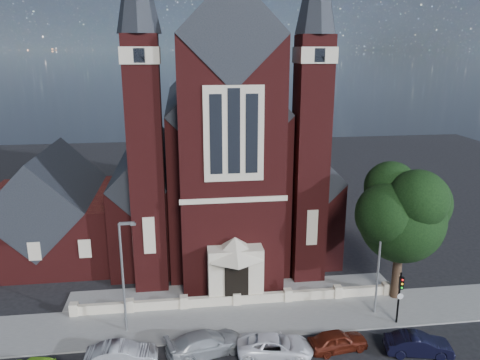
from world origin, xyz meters
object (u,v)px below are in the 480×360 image
object	(u,v)px
car_silver_a	(122,355)
car_dark_red	(338,341)
street_lamp_left	(124,271)
street_lamp_right	(380,257)
traffic_signal	(400,292)
street_tree	(406,216)
car_navy	(418,345)
church	(217,155)
car_silver_b	(206,343)
car_white_suv	(275,346)
parish_hall	(52,215)

from	to	relation	value
car_silver_a	car_dark_red	distance (m)	13.73
street_lamp_left	car_dark_red	distance (m)	14.79
street_lamp_right	traffic_signal	size ratio (longest dim) A/B	2.02
street_tree	car_navy	xyz separation A→B (m)	(-1.80, -6.65, -6.27)
church	car_silver_b	world-z (taller)	church
car_silver_a	car_white_suv	bearing A→B (deg)	-91.74
street_lamp_left	traffic_signal	xyz separation A→B (m)	(18.91, -1.57, -2.02)
car_silver_b	car_white_suv	distance (m)	4.44
street_lamp_right	car_silver_b	bearing A→B (deg)	-166.36
church	car_silver_a	world-z (taller)	church
street_tree	car_white_suv	distance (m)	13.78
street_tree	street_lamp_right	xyz separation A→B (m)	(-2.51, -1.71, -2.36)
church	parish_hall	world-z (taller)	church
parish_hall	street_tree	bearing A→B (deg)	-23.26
street_tree	car_dark_red	distance (m)	10.78
street_lamp_right	car_dark_red	bearing A→B (deg)	-138.00
car_dark_red	street_lamp_left	bearing A→B (deg)	66.33
street_tree	car_silver_a	world-z (taller)	street_tree
car_white_suv	car_dark_red	distance (m)	4.14
street_lamp_right	car_silver_b	world-z (taller)	street_lamp_right
street_lamp_left	car_navy	xyz separation A→B (m)	(18.71, -4.94, -3.91)
street_lamp_right	street_tree	bearing A→B (deg)	34.26
car_silver_a	car_white_suv	xyz separation A→B (m)	(9.58, -0.27, -0.05)
traffic_signal	car_navy	distance (m)	3.87
parish_hall	car_navy	distance (m)	32.99
car_silver_a	traffic_signal	bearing A→B (deg)	-83.95
traffic_signal	car_white_suv	bearing A→B (deg)	-166.06
street_lamp_right	car_white_suv	bearing A→B (deg)	-155.19
parish_hall	street_lamp_right	distance (m)	29.62
church	car_silver_b	bearing A→B (deg)	-96.95
car_silver_a	car_navy	size ratio (longest dim) A/B	1.04
car_silver_b	street_lamp_left	bearing A→B (deg)	43.53
traffic_signal	car_silver_a	xyz separation A→B (m)	(-18.90, -2.04, -1.86)
street_lamp_left	car_silver_b	bearing A→B (deg)	-30.70
car_white_suv	car_silver_b	bearing A→B (deg)	88.55
street_lamp_right	car_white_suv	distance (m)	10.06
church	street_lamp_right	world-z (taller)	church
parish_hall	car_silver_a	distance (m)	19.66
car_white_suv	car_navy	size ratio (longest dim) A/B	1.16
parish_hall	car_silver_a	size ratio (longest dim) A/B	2.79
street_lamp_left	parish_hall	bearing A→B (deg)	120.02
street_lamp_left	street_lamp_right	size ratio (longest dim) A/B	1.00
street_tree	car_white_suv	size ratio (longest dim) A/B	2.20
street_tree	traffic_signal	xyz separation A→B (m)	(-1.60, -3.28, -4.38)
car_dark_red	parish_hall	bearing A→B (deg)	42.68
car_silver_b	car_navy	world-z (taller)	car_silver_b
parish_hall	car_silver_a	world-z (taller)	parish_hall
street_lamp_left	car_dark_red	world-z (taller)	street_lamp_left
car_silver_b	car_dark_red	world-z (taller)	car_silver_b
street_tree	car_silver_a	bearing A→B (deg)	-165.45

